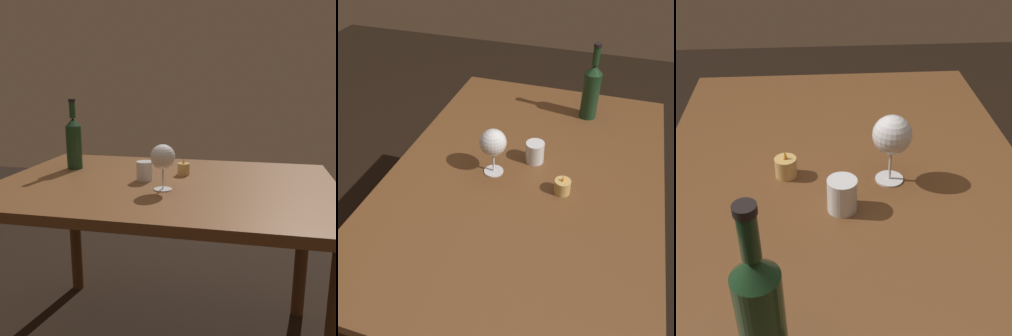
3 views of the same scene
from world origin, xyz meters
The scene contains 5 objects.
dining_table centered at (0.00, 0.00, 0.65)m, with size 1.30×0.90×0.74m.
wine_glass_left centered at (0.02, -0.11, 0.86)m, with size 0.09×0.09×0.17m.
wine_bottle centered at (-0.45, 0.15, 0.86)m, with size 0.07×0.07×0.31m.
water_tumbler centered at (-0.09, 0.01, 0.77)m, with size 0.06×0.06×0.08m.
votive_candle centered at (0.05, 0.13, 0.76)m, with size 0.05×0.05×0.07m.
Camera 3 is at (-0.87, 0.06, 1.38)m, focal length 49.78 mm.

